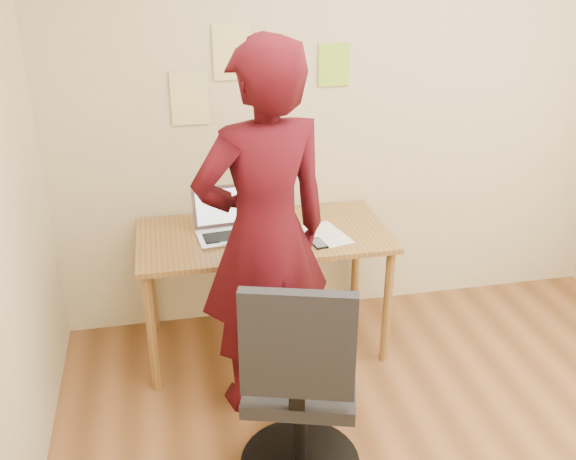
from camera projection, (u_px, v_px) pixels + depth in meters
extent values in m
cube|color=beige|center=(347.00, 104.00, 3.78)|extent=(3.50, 0.04, 2.70)
cube|color=olive|center=(263.00, 235.00, 3.59)|extent=(1.40, 0.70, 0.03)
cylinder|color=olive|center=(152.00, 334.00, 3.36)|extent=(0.05, 0.05, 0.71)
cylinder|color=olive|center=(387.00, 307.00, 3.60)|extent=(0.05, 0.05, 0.71)
cylinder|color=olive|center=(151.00, 279.00, 3.90)|extent=(0.05, 0.05, 0.71)
cylinder|color=olive|center=(356.00, 259.00, 4.13)|extent=(0.05, 0.05, 0.71)
cube|color=#B7B8BF|center=(229.00, 236.00, 3.53)|extent=(0.36, 0.27, 0.02)
cube|color=black|center=(229.00, 235.00, 3.52)|extent=(0.29, 0.16, 0.00)
cube|color=#B7B8BF|center=(222.00, 206.00, 3.60)|extent=(0.34, 0.10, 0.23)
cube|color=white|center=(222.00, 206.00, 3.60)|extent=(0.30, 0.08, 0.19)
cube|color=white|center=(323.00, 235.00, 3.56)|extent=(0.29, 0.37, 0.00)
cube|color=black|center=(318.00, 244.00, 3.45)|extent=(0.09, 0.14, 0.01)
cube|color=#3F4C59|center=(318.00, 243.00, 3.45)|extent=(0.08, 0.12, 0.00)
cube|color=#E5D889|center=(190.00, 98.00, 3.55)|extent=(0.21, 0.00, 0.30)
cube|color=#E5D889|center=(232.00, 52.00, 3.49)|extent=(0.21, 0.00, 0.30)
cube|color=#9DD730|center=(334.00, 65.00, 3.63)|extent=(0.18, 0.00, 0.24)
cube|color=black|center=(301.00, 381.00, 2.80)|extent=(0.59, 0.59, 0.06)
cube|color=black|center=(298.00, 346.00, 2.45)|extent=(0.45, 0.18, 0.47)
cube|color=black|center=(297.00, 395.00, 2.56)|extent=(0.07, 0.06, 0.13)
cylinder|color=black|center=(300.00, 426.00, 2.90)|extent=(0.06, 0.06, 0.47)
imported|color=#3B080F|center=(264.00, 237.00, 3.06)|extent=(0.78, 0.61, 1.90)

